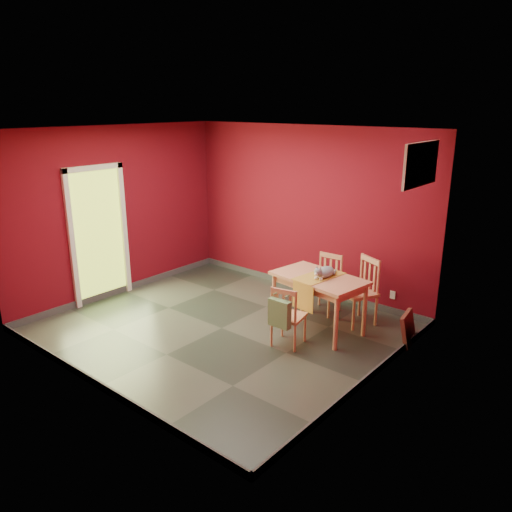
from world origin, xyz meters
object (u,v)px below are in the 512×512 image
Objects in this scene: chair_far_right at (360,290)px; picture_frame at (408,329)px; cat at (325,270)px; dining_table at (319,283)px; chair_far_left at (326,283)px; tote_bag at (280,313)px; chair_near at (287,315)px.

picture_frame is (0.82, -0.21, -0.28)m from chair_far_right.
chair_far_right is 0.89m from picture_frame.
cat is at bearing -162.62° from picture_frame.
dining_table reaches higher than picture_frame.
cat is (0.07, 0.03, 0.20)m from dining_table.
cat reaches higher than chair_far_left.
cat reaches higher than chair_far_right.
tote_bag is 1.06× the size of cat.
tote_bag is at bearing -80.20° from chair_far_left.
chair_far_left reaches higher than tote_bag.
cat reaches higher than picture_frame.
chair_near is at bearing 97.26° from tote_bag.
cat is (-0.26, -0.55, 0.39)m from chair_far_right.
chair_far_right is (0.60, -0.04, 0.04)m from chair_far_left.
chair_far_left is 2.06× the size of tote_bag.
picture_frame is at bearing 40.75° from chair_near.
tote_bag is at bearing -82.74° from chair_near.
chair_near reaches higher than dining_table.
dining_table is 1.29m from picture_frame.
picture_frame is (1.15, 0.37, -0.46)m from dining_table.
chair_far_left is 1.06× the size of chair_near.
dining_table is at bearing -153.77° from cat.
picture_frame is at bearing -10.08° from chair_far_left.
chair_far_right is 1.47m from tote_bag.
chair_near is at bearing -139.25° from picture_frame.
chair_near is (-0.37, -1.23, -0.07)m from chair_far_right.
cat is 0.89× the size of picture_frame.
picture_frame is at bearing 46.52° from tote_bag.
chair_near is at bearing -106.57° from chair_far_right.
chair_near is (-0.04, -0.66, -0.26)m from dining_table.
chair_near is 0.23m from tote_bag.
chair_far_right is 1.29m from chair_near.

